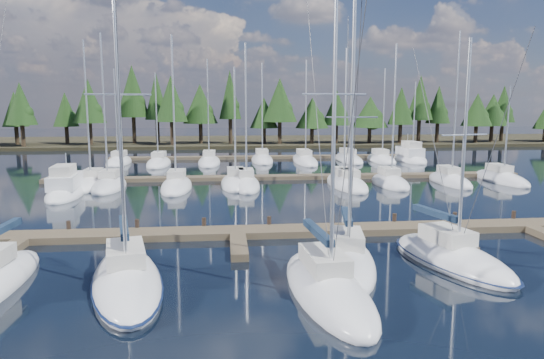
{
  "coord_description": "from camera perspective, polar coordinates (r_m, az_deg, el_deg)",
  "views": [
    {
      "loc": [
        -6.67,
        -10.11,
        7.69
      ],
      "look_at": [
        -3.53,
        22.0,
        2.74
      ],
      "focal_mm": 32.0,
      "sensor_mm": 36.0,
      "label": 1
    }
  ],
  "objects": [
    {
      "name": "back_docks",
      "position": [
        60.53,
        0.78,
        1.61
      ],
      "size": [
        50.0,
        21.8,
        0.4
      ],
      "color": "brown",
      "rests_on": "ground"
    },
    {
      "name": "motor_yacht_right",
      "position": [
        70.14,
        15.88,
        2.51
      ],
      "size": [
        3.2,
        9.21,
        4.58
      ],
      "color": "silver",
      "rests_on": "ground"
    },
    {
      "name": "far_shore",
      "position": [
        100.6,
        -1.78,
        4.51
      ],
      "size": [
        220.0,
        30.0,
        0.6
      ],
      "primitive_type": "cube",
      "color": "black",
      "rests_on": "ground"
    },
    {
      "name": "motor_yacht_left",
      "position": [
        45.38,
        -23.11,
        -1.13
      ],
      "size": [
        3.79,
        8.96,
        4.35
      ],
      "color": "silver",
      "rests_on": "ground"
    },
    {
      "name": "back_sailboat_rows",
      "position": [
        56.46,
        1.46,
        1.16
      ],
      "size": [
        44.83,
        30.95,
        15.75
      ],
      "color": "silver",
      "rests_on": "ground"
    },
    {
      "name": "tree_line",
      "position": [
        90.46,
        -2.24,
        8.64
      ],
      "size": [
        184.7,
        11.92,
        14.48
      ],
      "color": "black",
      "rests_on": "far_shore"
    },
    {
      "name": "front_sailboat_4",
      "position": [
        25.63,
        20.33,
        -8.67
      ],
      "size": [
        4.93,
        8.78,
        11.51
      ],
      "color": "silver",
      "rests_on": "ground"
    },
    {
      "name": "ground",
      "position": [
        41.38,
        3.79,
        -2.01
      ],
      "size": [
        260.0,
        260.0,
        0.0
      ],
      "primitive_type": "plane",
      "color": "black",
      "rests_on": "ground"
    },
    {
      "name": "front_sailboat_2",
      "position": [
        20.48,
        6.49,
        -12.52
      ],
      "size": [
        3.56,
        9.27,
        14.72
      ],
      "color": "silver",
      "rests_on": "ground"
    },
    {
      "name": "front_sailboat_1",
      "position": [
        22.07,
        -16.71,
        -11.26
      ],
      "size": [
        4.94,
        9.8,
        14.75
      ],
      "color": "silver",
      "rests_on": "ground"
    },
    {
      "name": "front_sailboat_3",
      "position": [
        23.69,
        8.9,
        -9.58
      ],
      "size": [
        3.86,
        8.0,
        13.02
      ],
      "color": "silver",
      "rests_on": "ground"
    },
    {
      "name": "main_dock",
      "position": [
        29.24,
        7.83,
        -6.2
      ],
      "size": [
        44.0,
        6.13,
        0.9
      ],
      "color": "brown",
      "rests_on": "ground"
    }
  ]
}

